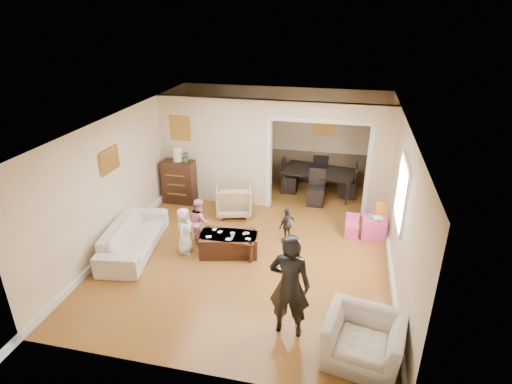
% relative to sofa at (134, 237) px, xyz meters
% --- Properties ---
extents(floor, '(7.00, 7.00, 0.00)m').
position_rel_sofa_xyz_m(floor, '(2.27, 0.85, -0.31)').
color(floor, '#9A6727').
rests_on(floor, ground).
extents(partition_left, '(2.75, 0.18, 2.60)m').
position_rel_sofa_xyz_m(partition_left, '(0.89, 2.65, 0.99)').
color(partition_left, beige).
rests_on(partition_left, ground).
extents(partition_right, '(0.55, 0.18, 2.60)m').
position_rel_sofa_xyz_m(partition_right, '(4.74, 2.65, 0.99)').
color(partition_right, beige).
rests_on(partition_right, ground).
extents(partition_header, '(2.22, 0.18, 0.35)m').
position_rel_sofa_xyz_m(partition_header, '(3.37, 2.65, 2.12)').
color(partition_header, beige).
rests_on(partition_header, partition_right).
extents(window_pane, '(0.03, 0.95, 1.10)m').
position_rel_sofa_xyz_m(window_pane, '(5.00, 0.45, 1.24)').
color(window_pane, white).
rests_on(window_pane, ground).
extents(framed_art_partition, '(0.45, 0.03, 0.55)m').
position_rel_sofa_xyz_m(framed_art_partition, '(0.07, 2.55, 1.54)').
color(framed_art_partition, brown).
rests_on(framed_art_partition, partition_left).
extents(framed_art_sofa_wall, '(0.03, 0.55, 0.40)m').
position_rel_sofa_xyz_m(framed_art_sofa_wall, '(-0.44, 0.25, 1.49)').
color(framed_art_sofa_wall, brown).
extents(framed_art_alcove, '(0.45, 0.03, 0.55)m').
position_rel_sofa_xyz_m(framed_art_alcove, '(3.37, 4.29, 1.39)').
color(framed_art_alcove, brown).
extents(sofa, '(1.13, 2.21, 0.62)m').
position_rel_sofa_xyz_m(sofa, '(0.00, 0.00, 0.00)').
color(sofa, beige).
rests_on(sofa, ground).
extents(armchair_back, '(0.99, 1.00, 0.75)m').
position_rel_sofa_xyz_m(armchair_back, '(1.52, 2.00, 0.07)').
color(armchair_back, tan).
rests_on(armchair_back, ground).
extents(armchair_front, '(1.19, 1.09, 0.68)m').
position_rel_sofa_xyz_m(armchair_front, '(4.44, -1.90, 0.03)').
color(armchair_front, beige).
rests_on(armchair_front, ground).
extents(dresser, '(0.78, 0.44, 1.08)m').
position_rel_sofa_xyz_m(dresser, '(0.03, 2.37, 0.23)').
color(dresser, black).
rests_on(dresser, ground).
extents(table_lamp, '(0.22, 0.22, 0.36)m').
position_rel_sofa_xyz_m(table_lamp, '(0.03, 2.37, 0.95)').
color(table_lamp, '#F8EDCA').
rests_on(table_lamp, dresser).
extents(potted_plant, '(0.26, 0.23, 0.29)m').
position_rel_sofa_xyz_m(potted_plant, '(0.23, 2.37, 0.91)').
color(potted_plant, '#437534').
rests_on(potted_plant, dresser).
extents(coffee_table, '(1.22, 0.80, 0.42)m').
position_rel_sofa_xyz_m(coffee_table, '(1.88, 0.30, -0.10)').
color(coffee_table, '#361B11').
rests_on(coffee_table, ground).
extents(coffee_cup, '(0.11, 0.11, 0.09)m').
position_rel_sofa_xyz_m(coffee_cup, '(1.98, 0.25, 0.15)').
color(coffee_cup, white).
rests_on(coffee_cup, coffee_table).
extents(play_table, '(0.48, 0.48, 0.46)m').
position_rel_sofa_xyz_m(play_table, '(4.70, 1.62, -0.08)').
color(play_table, '#FD4298').
rests_on(play_table, ground).
extents(cereal_box, '(0.20, 0.07, 0.30)m').
position_rel_sofa_xyz_m(cereal_box, '(4.82, 1.72, 0.31)').
color(cereal_box, yellow).
rests_on(cereal_box, play_table).
extents(cyan_cup, '(0.08, 0.08, 0.08)m').
position_rel_sofa_xyz_m(cyan_cup, '(4.60, 1.57, 0.20)').
color(cyan_cup, teal).
rests_on(cyan_cup, play_table).
extents(toy_block, '(0.10, 0.08, 0.05)m').
position_rel_sofa_xyz_m(toy_block, '(4.58, 1.74, 0.18)').
color(toy_block, red).
rests_on(toy_block, play_table).
extents(play_bowl, '(0.23, 0.23, 0.06)m').
position_rel_sofa_xyz_m(play_bowl, '(4.75, 1.50, 0.18)').
color(play_bowl, white).
rests_on(play_bowl, play_table).
extents(dining_table, '(1.99, 1.32, 0.65)m').
position_rel_sofa_xyz_m(dining_table, '(3.35, 3.58, 0.01)').
color(dining_table, black).
rests_on(dining_table, ground).
extents(adult_person, '(0.63, 0.44, 1.67)m').
position_rel_sofa_xyz_m(adult_person, '(3.36, -1.59, 0.53)').
color(adult_person, black).
rests_on(adult_person, ground).
extents(child_kneel_a, '(0.33, 0.49, 0.96)m').
position_rel_sofa_xyz_m(child_kneel_a, '(1.03, 0.15, 0.17)').
color(child_kneel_a, silver).
rests_on(child_kneel_a, ground).
extents(child_kneel_b, '(0.57, 0.60, 0.98)m').
position_rel_sofa_xyz_m(child_kneel_b, '(1.18, 0.60, 0.18)').
color(child_kneel_b, pink).
rests_on(child_kneel_b, ground).
extents(child_toddler, '(0.41, 0.46, 0.74)m').
position_rel_sofa_xyz_m(child_toddler, '(2.93, 1.05, 0.06)').
color(child_toddler, black).
rests_on(child_toddler, ground).
extents(craft_papers, '(0.88, 0.41, 0.00)m').
position_rel_sofa_xyz_m(craft_papers, '(1.92, 0.29, 0.11)').
color(craft_papers, white).
rests_on(craft_papers, coffee_table).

